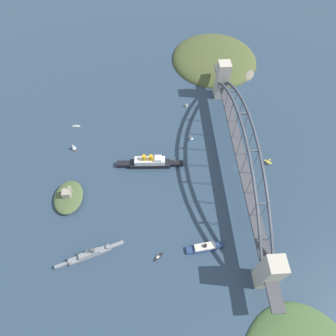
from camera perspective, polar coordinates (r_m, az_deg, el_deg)
ground_plane at (r=347.94m, az=13.04°, el=-0.12°), size 1400.00×1400.00×0.00m
harbor_arch_bridge at (r=325.48m, az=13.97°, el=2.67°), size 310.97×15.42×68.16m
headland_east_shore at (r=486.99m, az=9.21°, el=19.94°), size 134.53×128.98×28.76m
ocean_liner at (r=337.85m, az=-3.57°, el=1.08°), size 12.57×77.20×18.29m
naval_cruiser at (r=301.15m, az=-14.84°, el=-15.88°), size 23.86×64.45×17.32m
harbor_ferry_steamer at (r=296.82m, az=7.08°, el=-15.04°), size 11.02×37.20×7.83m
fort_island_mid_harbor at (r=332.47m, az=-18.77°, el=-5.32°), size 41.38×30.62×16.60m
seaplane_taxiing_near_bridge at (r=361.30m, az=18.89°, el=1.14°), size 8.48×8.54×4.90m
small_boat_0 at (r=293.63m, az=-1.91°, el=-16.89°), size 8.16×9.23×2.09m
small_boat_1 at (r=362.76m, az=4.57°, el=5.99°), size 5.00×8.80×9.84m
small_boat_2 at (r=369.34m, az=-17.94°, el=3.97°), size 8.81×7.41×11.19m
small_boat_3 at (r=403.02m, az=3.60°, el=12.21°), size 6.75×3.76×7.18m
small_boat_4 at (r=396.28m, az=-17.39°, el=7.77°), size 2.30×10.16×2.29m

